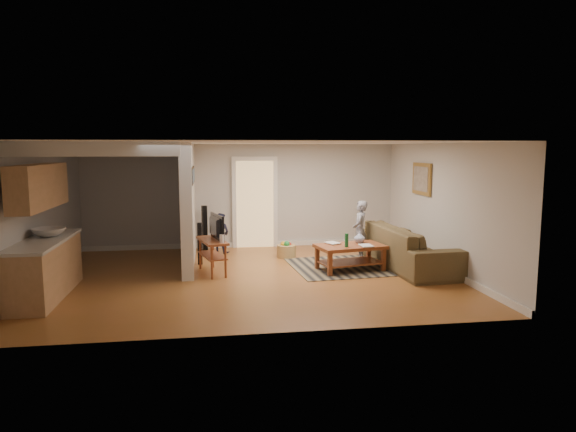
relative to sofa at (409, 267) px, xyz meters
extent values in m
plane|color=brown|center=(-3.21, -0.33, 0.00)|extent=(7.50, 7.50, 0.00)
cube|color=beige|center=(-3.21, 2.67, 1.25)|extent=(7.50, 0.04, 2.50)
cube|color=beige|center=(-6.96, -0.33, 1.25)|extent=(0.04, 6.00, 2.50)
cube|color=beige|center=(0.54, -0.33, 1.25)|extent=(0.04, 6.00, 2.50)
cube|color=white|center=(-3.21, -0.33, 2.50)|extent=(7.50, 6.00, 0.04)
cube|color=beige|center=(-4.41, 1.12, 1.25)|extent=(0.15, 3.10, 2.50)
cube|color=white|center=(-4.41, -0.43, 1.25)|extent=(0.22, 0.10, 2.50)
cube|color=white|center=(-3.21, 2.64, 0.06)|extent=(7.50, 0.04, 0.12)
cube|color=white|center=(0.51, -0.33, 0.06)|extent=(0.04, 6.00, 0.12)
cube|color=#D8B272|center=(-2.91, 2.61, 1.05)|extent=(0.90, 0.06, 2.10)
cube|color=tan|center=(-6.64, -1.13, 0.45)|extent=(0.60, 2.20, 0.90)
cube|color=beige|center=(-6.64, -1.13, 0.92)|extent=(0.64, 2.24, 0.05)
cube|color=tan|center=(-6.66, -1.13, 1.80)|extent=(0.35, 2.00, 0.70)
imported|color=silver|center=(-6.64, -0.83, 0.94)|extent=(0.54, 0.54, 0.19)
cube|color=black|center=(-4.32, 0.47, 1.85)|extent=(0.03, 0.40, 0.34)
cube|color=black|center=(-4.32, 0.97, 1.85)|extent=(0.03, 0.40, 0.34)
cube|color=black|center=(-4.32, 1.47, 1.85)|extent=(0.03, 0.40, 0.34)
cube|color=olive|center=(0.50, 0.67, 1.75)|extent=(0.04, 0.90, 0.68)
cube|color=black|center=(-0.97, 0.24, 0.01)|extent=(2.90, 2.22, 0.01)
imported|color=#4D3E26|center=(0.00, 0.00, 0.00)|extent=(1.26, 2.91, 0.83)
cube|color=brown|center=(-1.27, -0.10, 0.48)|extent=(1.43, 1.00, 0.07)
cube|color=silver|center=(-1.27, -0.10, 0.48)|extent=(0.89, 0.61, 0.02)
cube|color=brown|center=(-1.27, -0.10, 0.16)|extent=(1.30, 0.87, 0.03)
cube|color=brown|center=(-1.77, -0.52, 0.24)|extent=(0.09, 0.09, 0.48)
cube|color=brown|center=(-0.64, -0.29, 0.24)|extent=(0.09, 0.09, 0.48)
cube|color=brown|center=(-1.89, 0.08, 0.24)|extent=(0.09, 0.09, 0.48)
cube|color=brown|center=(-0.76, 0.31, 0.24)|extent=(0.09, 0.09, 0.48)
imported|color=navy|center=(-1.02, 0.08, 0.51)|extent=(0.26, 0.26, 0.23)
cylinder|color=#145B2A|center=(-1.39, -0.30, 0.64)|extent=(0.07, 0.07, 0.26)
imported|color=#998C4C|center=(-1.68, 0.01, 0.51)|extent=(0.32, 0.36, 0.03)
imported|color=#66594C|center=(-1.12, -0.30, 0.51)|extent=(0.24, 0.32, 0.02)
cube|color=brown|center=(-3.96, 0.07, 0.64)|extent=(0.64, 1.11, 0.04)
cube|color=brown|center=(-3.96, 0.07, 0.35)|extent=(0.58, 1.02, 0.03)
cylinder|color=brown|center=(-3.97, -0.41, 0.32)|extent=(0.04, 0.04, 0.65)
cylinder|color=brown|center=(-4.20, 0.47, 0.32)|extent=(0.04, 0.04, 0.65)
cylinder|color=brown|center=(-3.72, -0.34, 0.32)|extent=(0.04, 0.04, 0.65)
cylinder|color=brown|center=(-3.94, 0.54, 0.32)|extent=(0.04, 0.04, 0.65)
imported|color=black|center=(-3.94, 0.07, 0.66)|extent=(0.32, 0.85, 0.49)
cylinder|color=white|center=(-3.78, -0.29, 0.74)|extent=(0.09, 0.09, 0.16)
cube|color=black|center=(-4.21, 0.87, 0.44)|extent=(0.10, 0.10, 0.88)
cube|color=black|center=(-4.12, 2.37, 0.53)|extent=(0.14, 0.14, 1.06)
cylinder|color=olive|center=(-2.33, 1.28, 0.14)|extent=(0.42, 0.42, 0.28)
sphere|color=red|center=(-2.28, 1.32, 0.28)|extent=(0.13, 0.13, 0.13)
sphere|color=gold|center=(-2.39, 1.30, 0.29)|extent=(0.13, 0.13, 0.13)
sphere|color=#238E3A|center=(-2.33, 1.22, 0.31)|extent=(0.13, 0.13, 0.13)
imported|color=gray|center=(-0.81, 0.78, 0.00)|extent=(0.47, 0.55, 1.29)
imported|color=#1D203C|center=(-3.76, 2.01, 0.00)|extent=(0.57, 0.54, 0.92)
camera|label=1|loc=(-3.98, -9.74, 2.40)|focal=32.00mm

